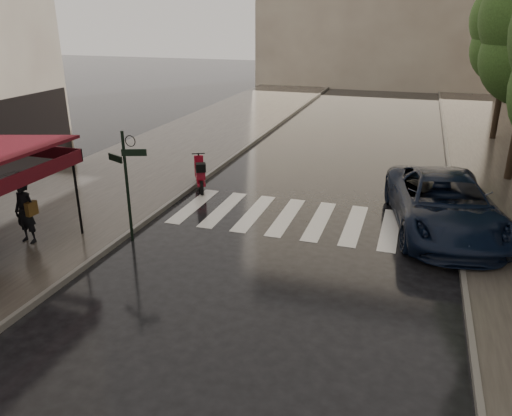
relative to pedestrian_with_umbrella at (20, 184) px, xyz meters
The scene contains 10 objects.
ground 4.48m from the pedestrian_with_umbrella, 26.83° to the right, with size 120.00×120.00×0.00m, color black.
sidewalk_near 10.32m from the pedestrian_with_umbrella, 94.68° to the left, with size 6.00×60.00×0.12m, color #38332D.
curb_near 10.52m from the pedestrian_with_umbrella, 77.65° to the left, with size 0.12×60.00×0.16m, color #595651.
curb_far 15.15m from the pedestrian_with_umbrella, 42.37° to the left, with size 0.12×60.00×0.16m, color #595651.
crosswalk 8.03m from the pedestrian_with_umbrella, 31.94° to the left, with size 7.85×3.20×0.01m.
signpost 2.73m from the pedestrian_with_umbrella, 24.77° to the left, with size 1.17×0.29×3.10m.
tree_far 22.05m from the pedestrian_with_umbrella, 52.05° to the left, with size 3.80×3.80×8.16m.
pedestrian_with_umbrella is the anchor object (origin of this frame).
scooter 6.39m from the pedestrian_with_umbrella, 66.37° to the left, with size 1.00×1.62×1.17m.
parked_car 11.64m from the pedestrian_with_umbrella, 23.06° to the left, with size 2.73×5.93×1.65m, color black.
Camera 1 is at (5.98, -7.98, 5.89)m, focal length 35.00 mm.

